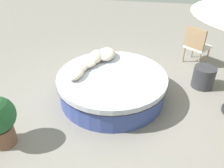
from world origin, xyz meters
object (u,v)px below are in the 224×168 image
object	(u,v)px
patio_chair	(196,44)
side_table	(204,77)
round_bed	(112,86)
throw_pillow_3	(80,66)
throw_pillow_0	(106,54)
throw_pillow_4	(76,72)
throw_pillow_2	(88,62)
throw_pillow_1	(96,57)

from	to	relation	value
patio_chair	side_table	distance (m)	1.11
round_bed	throw_pillow_3	distance (m)	0.76
throw_pillow_0	patio_chair	distance (m)	2.35
throw_pillow_4	patio_chair	world-z (taller)	patio_chair
round_bed	patio_chair	xyz separation A→B (m)	(1.81, -1.80, 0.29)
throw_pillow_0	throw_pillow_4	xyz separation A→B (m)	(-0.84, 0.42, -0.02)
throw_pillow_4	side_table	xyz separation A→B (m)	(0.91, -2.56, -0.37)
throw_pillow_4	patio_chair	distance (m)	3.16
throw_pillow_0	throw_pillow_2	world-z (taller)	throw_pillow_0
throw_pillow_1	side_table	world-z (taller)	throw_pillow_1
throw_pillow_0	throw_pillow_2	xyz separation A→B (m)	(-0.38, 0.31, -0.03)
throw_pillow_2	patio_chair	size ratio (longest dim) A/B	0.50
throw_pillow_1	round_bed	bearing A→B (deg)	-138.75
throw_pillow_0	patio_chair	size ratio (longest dim) A/B	0.56
throw_pillow_2	side_table	size ratio (longest dim) A/B	1.03
throw_pillow_3	patio_chair	xyz separation A→B (m)	(1.72, -2.47, -0.04)
throw_pillow_1	side_table	size ratio (longest dim) A/B	1.14
throw_pillow_1	patio_chair	size ratio (longest dim) A/B	0.55
throw_pillow_2	throw_pillow_1	bearing A→B (deg)	-31.08
patio_chair	round_bed	bearing A→B (deg)	-97.07
round_bed	throw_pillow_0	xyz separation A→B (m)	(0.68, 0.26, 0.36)
throw_pillow_1	side_table	bearing A→B (deg)	-84.06
throw_pillow_1	throw_pillow_4	xyz separation A→B (m)	(-0.67, 0.23, -0.03)
throw_pillow_0	throw_pillow_4	world-z (taller)	throw_pillow_0
throw_pillow_2	throw_pillow_4	distance (m)	0.47
throw_pillow_0	throw_pillow_1	size ratio (longest dim) A/B	1.02
round_bed	throw_pillow_2	distance (m)	0.73
throw_pillow_3	side_table	world-z (taller)	throw_pillow_3
patio_chair	throw_pillow_4	bearing A→B (deg)	-103.77
throw_pillow_1	throw_pillow_2	world-z (taller)	throw_pillow_1
throw_pillow_1	throw_pillow_2	size ratio (longest dim) A/B	1.11
throw_pillow_1	throw_pillow_0	bearing A→B (deg)	-48.22
throw_pillow_4	patio_chair	xyz separation A→B (m)	(1.97, -2.47, -0.05)
throw_pillow_3	throw_pillow_4	distance (m)	0.25
throw_pillow_0	throw_pillow_1	bearing A→B (deg)	131.78
throw_pillow_4	side_table	world-z (taller)	throw_pillow_4
throw_pillow_0	patio_chair	world-z (taller)	patio_chair
throw_pillow_0	throw_pillow_4	size ratio (longest dim) A/B	1.01
throw_pillow_1	throw_pillow_4	bearing A→B (deg)	161.30
throw_pillow_2	throw_pillow_4	size ratio (longest dim) A/B	0.89
throw_pillow_1	throw_pillow_4	world-z (taller)	throw_pillow_1
round_bed	throw_pillow_4	size ratio (longest dim) A/B	3.97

